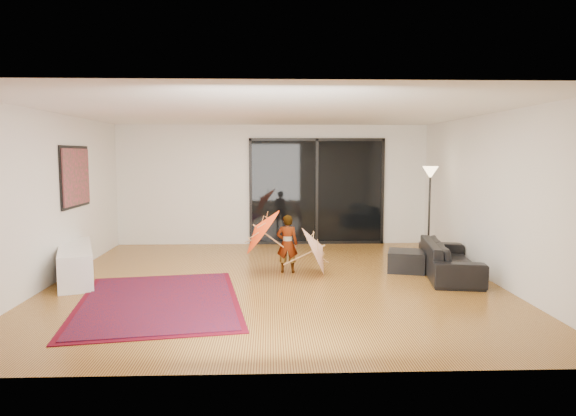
{
  "coord_description": "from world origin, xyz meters",
  "views": [
    {
      "loc": [
        -0.07,
        -8.1,
        2.04
      ],
      "look_at": [
        0.25,
        0.86,
        1.1
      ],
      "focal_mm": 32.0,
      "sensor_mm": 36.0,
      "label": 1
    }
  ],
  "objects_px": {
    "media_console": "(76,263)",
    "sofa": "(450,259)",
    "ottoman": "(406,261)",
    "child": "(287,244)"
  },
  "relations": [
    {
      "from": "media_console",
      "to": "ottoman",
      "type": "bearing_deg",
      "value": -16.25
    },
    {
      "from": "media_console",
      "to": "sofa",
      "type": "height_order",
      "value": "sofa"
    },
    {
      "from": "media_console",
      "to": "ottoman",
      "type": "xyz_separation_m",
      "value": [
        5.57,
        0.39,
        -0.1
      ]
    },
    {
      "from": "media_console",
      "to": "ottoman",
      "type": "distance_m",
      "value": 5.59
    },
    {
      "from": "sofa",
      "to": "child",
      "type": "xyz_separation_m",
      "value": [
        -2.72,
        0.36,
        0.21
      ]
    },
    {
      "from": "sofa",
      "to": "ottoman",
      "type": "xyz_separation_m",
      "value": [
        -0.63,
        0.38,
        -0.11
      ]
    },
    {
      "from": "media_console",
      "to": "sofa",
      "type": "xyz_separation_m",
      "value": [
        6.2,
        0.01,
        0.02
      ]
    },
    {
      "from": "media_console",
      "to": "sofa",
      "type": "distance_m",
      "value": 6.2
    },
    {
      "from": "ottoman",
      "to": "media_console",
      "type": "bearing_deg",
      "value": -175.96
    },
    {
      "from": "media_console",
      "to": "child",
      "type": "distance_m",
      "value": 3.51
    }
  ]
}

